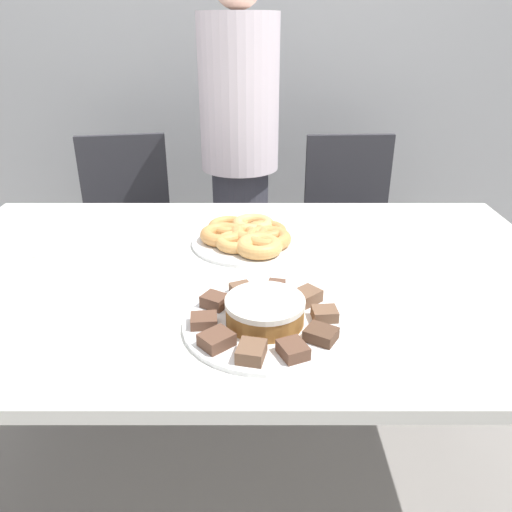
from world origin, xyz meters
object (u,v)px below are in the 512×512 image
office_chair_right (350,242)px  napkin (44,248)px  plate_donuts (249,242)px  frosted_cake (265,311)px  plate_cake (265,324)px  person_standing (240,155)px  office_chair_left (129,242)px

office_chair_right → napkin: office_chair_right is taller
plate_donuts → napkin: size_ratio=2.11×
napkin → frosted_cake: bearing=-32.6°
plate_cake → person_standing: bearing=94.1°
frosted_cake → office_chair_right: bearing=71.4°
person_standing → plate_cake: person_standing is taller
office_chair_right → frosted_cake: (-0.42, -1.23, 0.38)m
person_standing → frosted_cake: (0.09, -1.21, -0.03)m
plate_donuts → napkin: 0.57m
office_chair_left → office_chair_right: (1.02, 0.00, 0.00)m
person_standing → office_chair_left: 0.66m
plate_donuts → frosted_cake: (0.04, -0.43, 0.03)m
office_chair_left → office_chair_right: size_ratio=1.00×
office_chair_left → plate_cake: bearing=-74.5°
person_standing → office_chair_left: size_ratio=1.79×
plate_cake → office_chair_right: bearing=71.4°
napkin → plate_donuts: bearing=4.0°
plate_donuts → frosted_cake: size_ratio=1.99×
person_standing → office_chair_right: size_ratio=1.79×
office_chair_left → plate_donuts: size_ratio=2.66×
napkin → person_standing: bearing=57.6°
office_chair_right → plate_cake: 1.35m
napkin → office_chair_right: bearing=39.6°
plate_cake → plate_donuts: bearing=95.0°
plate_donuts → person_standing: bearing=93.6°
office_chair_left → napkin: office_chair_left is taller
office_chair_right → napkin: (-1.02, -0.84, 0.35)m
plate_cake → napkin: plate_cake is taller
frosted_cake → person_standing: bearing=94.1°
office_chair_left → plate_cake: 1.41m
plate_cake → plate_donuts: (-0.04, 0.43, 0.00)m
office_chair_left → office_chair_right: same height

